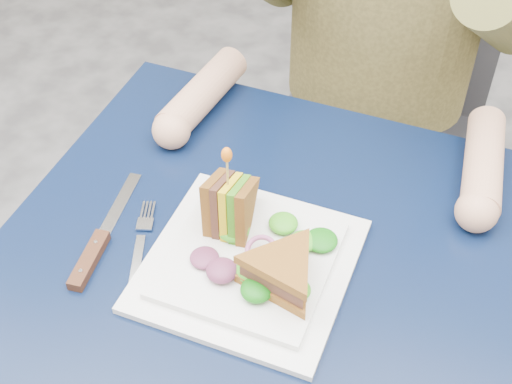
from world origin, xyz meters
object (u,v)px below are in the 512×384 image
at_px(sandwich_flat, 283,272).
at_px(knife, 95,249).
at_px(plate, 249,263).
at_px(fork, 139,253).
at_px(chair, 381,96).
at_px(sandwich_upright, 229,206).
at_px(table, 266,315).

relative_size(sandwich_flat, knife, 0.65).
bearing_deg(plate, fork, -167.27).
distance_m(chair, plate, 0.70).
bearing_deg(knife, plate, 14.33).
relative_size(sandwich_upright, knife, 0.61).
distance_m(plate, knife, 0.21).
bearing_deg(sandwich_upright, fork, -141.68).
height_order(sandwich_upright, knife, sandwich_upright).
xyz_separation_m(table, sandwich_upright, (-0.08, 0.06, 0.13)).
bearing_deg(sandwich_upright, chair, 83.14).
bearing_deg(sandwich_flat, chair, 92.15).
xyz_separation_m(plate, sandwich_upright, (-0.05, 0.04, 0.05)).
xyz_separation_m(table, plate, (-0.03, 0.01, 0.09)).
relative_size(sandwich_upright, fork, 0.77).
height_order(sandwich_flat, fork, sandwich_flat).
relative_size(table, plate, 2.88).
relative_size(sandwich_flat, sandwich_upright, 1.08).
relative_size(table, fork, 4.32).
distance_m(sandwich_upright, fork, 0.14).
relative_size(plate, sandwich_upright, 1.94).
distance_m(sandwich_upright, knife, 0.19).
height_order(table, sandwich_flat, sandwich_flat).
height_order(table, knife, knife).
xyz_separation_m(chair, knife, (-0.23, -0.72, 0.20)).
bearing_deg(fork, knife, -161.64).
relative_size(chair, sandwich_upright, 6.94).
xyz_separation_m(plate, fork, (-0.15, -0.03, -0.01)).
bearing_deg(sandwich_flat, sandwich_upright, 145.47).
distance_m(chair, sandwich_upright, 0.68).
bearing_deg(knife, fork, 18.36).
bearing_deg(table, sandwich_flat, -28.91).
xyz_separation_m(plate, knife, (-0.20, -0.05, -0.00)).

